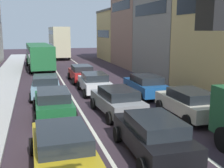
{
  "coord_description": "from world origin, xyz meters",
  "views": [
    {
      "loc": [
        -4.16,
        -2.63,
        4.53
      ],
      "look_at": [
        0.0,
        12.0,
        1.6
      ],
      "focal_mm": 44.72,
      "sensor_mm": 36.0,
      "label": 1
    }
  ],
  "objects_px": {
    "sedan_centre_lane_second": "(153,134)",
    "wagon_right_lane_far": "(146,85)",
    "sedan_right_lane_behind_truck": "(189,103)",
    "bus_mid_queue_primary": "(39,54)",
    "sedan_left_lane_third": "(53,103)",
    "sedan_left_lane_fourth": "(46,86)",
    "coupe_centre_lane_fourth": "(94,82)",
    "bus_far_queue_secondary": "(59,41)",
    "hatchback_centre_lane_third": "(117,100)",
    "wagon_left_lane_second": "(62,148)",
    "sedan_centre_lane_fifth": "(82,73)"
  },
  "relations": [
    {
      "from": "sedan_centre_lane_second",
      "to": "wagon_right_lane_far",
      "type": "distance_m",
      "value": 9.33
    },
    {
      "from": "sedan_centre_lane_second",
      "to": "coupe_centre_lane_fourth",
      "type": "distance_m",
      "value": 10.74
    },
    {
      "from": "wagon_right_lane_far",
      "to": "sedan_left_lane_fourth",
      "type": "bearing_deg",
      "value": 75.57
    },
    {
      "from": "sedan_centre_lane_second",
      "to": "sedan_centre_lane_fifth",
      "type": "xyz_separation_m",
      "value": [
        0.03,
        15.55,
        0.0
      ]
    },
    {
      "from": "sedan_left_lane_fourth",
      "to": "sedan_right_lane_behind_truck",
      "type": "height_order",
      "value": "same"
    },
    {
      "from": "wagon_left_lane_second",
      "to": "bus_far_queue_secondary",
      "type": "height_order",
      "value": "bus_far_queue_secondary"
    },
    {
      "from": "sedan_centre_lane_fifth",
      "to": "sedan_left_lane_fourth",
      "type": "bearing_deg",
      "value": 146.38
    },
    {
      "from": "wagon_right_lane_far",
      "to": "bus_mid_queue_primary",
      "type": "height_order",
      "value": "bus_mid_queue_primary"
    },
    {
      "from": "sedan_centre_lane_second",
      "to": "wagon_left_lane_second",
      "type": "relative_size",
      "value": 1.0
    },
    {
      "from": "sedan_right_lane_behind_truck",
      "to": "bus_far_queue_secondary",
      "type": "xyz_separation_m",
      "value": [
        -3.51,
        34.64,
        2.03
      ]
    },
    {
      "from": "sedan_left_lane_fourth",
      "to": "sedan_right_lane_behind_truck",
      "type": "relative_size",
      "value": 1.01
    },
    {
      "from": "coupe_centre_lane_fourth",
      "to": "bus_mid_queue_primary",
      "type": "xyz_separation_m",
      "value": [
        -3.47,
        14.3,
        0.96
      ]
    },
    {
      "from": "sedan_centre_lane_fifth",
      "to": "bus_far_queue_secondary",
      "type": "bearing_deg",
      "value": -0.6
    },
    {
      "from": "sedan_left_lane_fourth",
      "to": "bus_far_queue_secondary",
      "type": "bearing_deg",
      "value": -4.76
    },
    {
      "from": "wagon_left_lane_second",
      "to": "hatchback_centre_lane_third",
      "type": "distance_m",
      "value": 6.48
    },
    {
      "from": "wagon_right_lane_far",
      "to": "sedan_right_lane_behind_truck",
      "type": "bearing_deg",
      "value": -175.97
    },
    {
      "from": "sedan_centre_lane_second",
      "to": "sedan_centre_lane_fifth",
      "type": "distance_m",
      "value": 15.55
    },
    {
      "from": "sedan_centre_lane_second",
      "to": "bus_far_queue_secondary",
      "type": "relative_size",
      "value": 0.41
    },
    {
      "from": "sedan_left_lane_fourth",
      "to": "sedan_centre_lane_fifth",
      "type": "height_order",
      "value": "same"
    },
    {
      "from": "coupe_centre_lane_fourth",
      "to": "bus_far_queue_secondary",
      "type": "height_order",
      "value": "bus_far_queue_secondary"
    },
    {
      "from": "bus_far_queue_secondary",
      "to": "sedan_centre_lane_fifth",
      "type": "bearing_deg",
      "value": 179.36
    },
    {
      "from": "hatchback_centre_lane_third",
      "to": "sedan_centre_lane_fifth",
      "type": "height_order",
      "value": "same"
    },
    {
      "from": "wagon_right_lane_far",
      "to": "bus_mid_queue_primary",
      "type": "distance_m",
      "value": 17.66
    },
    {
      "from": "sedan_right_lane_behind_truck",
      "to": "sedan_centre_lane_fifth",
      "type": "bearing_deg",
      "value": 16.7
    },
    {
      "from": "sedan_centre_lane_fifth",
      "to": "wagon_right_lane_far",
      "type": "xyz_separation_m",
      "value": [
        3.31,
        -6.84,
        0.0
      ]
    },
    {
      "from": "hatchback_centre_lane_third",
      "to": "sedan_left_lane_third",
      "type": "relative_size",
      "value": 1.02
    },
    {
      "from": "wagon_left_lane_second",
      "to": "sedan_centre_lane_fifth",
      "type": "distance_m",
      "value": 16.2
    },
    {
      "from": "wagon_left_lane_second",
      "to": "sedan_right_lane_behind_truck",
      "type": "relative_size",
      "value": 1.0
    },
    {
      "from": "wagon_left_lane_second",
      "to": "coupe_centre_lane_fourth",
      "type": "relative_size",
      "value": 0.99
    },
    {
      "from": "wagon_left_lane_second",
      "to": "bus_mid_queue_primary",
      "type": "distance_m",
      "value": 25.36
    },
    {
      "from": "coupe_centre_lane_fourth",
      "to": "sedan_left_lane_fourth",
      "type": "distance_m",
      "value": 3.48
    },
    {
      "from": "sedan_centre_lane_second",
      "to": "sedan_left_lane_third",
      "type": "relative_size",
      "value": 1.01
    },
    {
      "from": "sedan_centre_lane_second",
      "to": "wagon_right_lane_far",
      "type": "relative_size",
      "value": 1.01
    },
    {
      "from": "sedan_centre_lane_second",
      "to": "sedan_left_lane_fourth",
      "type": "bearing_deg",
      "value": 18.76
    },
    {
      "from": "sedan_right_lane_behind_truck",
      "to": "bus_mid_queue_primary",
      "type": "distance_m",
      "value": 22.52
    },
    {
      "from": "sedan_centre_lane_fifth",
      "to": "wagon_left_lane_second",
      "type": "bearing_deg",
      "value": 167.84
    },
    {
      "from": "sedan_left_lane_third",
      "to": "sedan_left_lane_fourth",
      "type": "height_order",
      "value": "same"
    },
    {
      "from": "coupe_centre_lane_fourth",
      "to": "sedan_right_lane_behind_truck",
      "type": "bearing_deg",
      "value": -151.98
    },
    {
      "from": "hatchback_centre_lane_third",
      "to": "wagon_right_lane_far",
      "type": "xyz_separation_m",
      "value": [
        3.14,
        3.56,
        0.0
      ]
    },
    {
      "from": "hatchback_centre_lane_third",
      "to": "sedan_left_lane_fourth",
      "type": "relative_size",
      "value": 1.01
    },
    {
      "from": "bus_far_queue_secondary",
      "to": "sedan_centre_lane_second",
      "type": "bearing_deg",
      "value": 179.46
    },
    {
      "from": "wagon_left_lane_second",
      "to": "bus_far_queue_secondary",
      "type": "xyz_separation_m",
      "value": [
        3.48,
        38.61,
        2.03
      ]
    },
    {
      "from": "sedan_left_lane_third",
      "to": "coupe_centre_lane_fourth",
      "type": "height_order",
      "value": "same"
    },
    {
      "from": "sedan_centre_lane_second",
      "to": "sedan_centre_lane_fifth",
      "type": "height_order",
      "value": "same"
    },
    {
      "from": "hatchback_centre_lane_third",
      "to": "wagon_right_lane_far",
      "type": "distance_m",
      "value": 4.75
    },
    {
      "from": "sedan_right_lane_behind_truck",
      "to": "bus_far_queue_secondary",
      "type": "height_order",
      "value": "bus_far_queue_secondary"
    },
    {
      "from": "wagon_right_lane_far",
      "to": "sedan_left_lane_third",
      "type": "bearing_deg",
      "value": 115.36
    },
    {
      "from": "hatchback_centre_lane_third",
      "to": "sedan_left_lane_third",
      "type": "height_order",
      "value": "same"
    },
    {
      "from": "sedan_left_lane_third",
      "to": "sedan_left_lane_fourth",
      "type": "xyz_separation_m",
      "value": [
        -0.16,
        4.8,
        0.0
      ]
    },
    {
      "from": "wagon_right_lane_far",
      "to": "coupe_centre_lane_fourth",
      "type": "bearing_deg",
      "value": 57.9
    }
  ]
}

